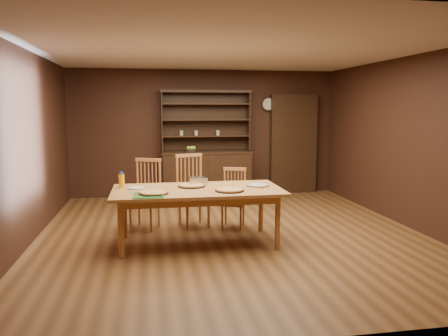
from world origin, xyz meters
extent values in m
plane|color=brown|center=(0.00, 0.00, 0.00)|extent=(6.00, 6.00, 0.00)
plane|color=beige|center=(0.00, 0.00, 2.60)|extent=(6.00, 6.00, 0.00)
plane|color=black|center=(0.00, 3.00, 1.30)|extent=(5.50, 0.00, 5.50)
plane|color=black|center=(0.00, -3.00, 1.30)|extent=(5.50, 0.00, 5.50)
plane|color=black|center=(-2.75, 0.00, 1.30)|extent=(0.00, 6.00, 6.00)
plane|color=black|center=(2.75, 0.00, 1.30)|extent=(0.00, 6.00, 6.00)
cube|color=#331D11|center=(0.00, 2.74, 0.45)|extent=(1.80, 0.50, 0.90)
cube|color=#331D11|center=(0.00, 2.74, 0.92)|extent=(1.84, 0.52, 0.04)
cube|color=#331D11|center=(0.00, 2.97, 1.55)|extent=(1.80, 0.02, 1.20)
cube|color=#331D11|center=(-0.89, 2.82, 1.55)|extent=(0.02, 0.32, 1.20)
cube|color=#331D11|center=(0.89, 2.82, 1.55)|extent=(0.02, 0.32, 1.20)
cube|color=#331D11|center=(0.00, 2.82, 2.15)|extent=(1.84, 0.34, 0.05)
cylinder|color=#A4A08B|center=(-0.50, 2.82, 1.31)|extent=(0.07, 0.07, 0.10)
cylinder|color=#A4A08B|center=(-0.20, 2.82, 1.31)|extent=(0.07, 0.07, 0.10)
cube|color=#331D11|center=(1.90, 2.90, 1.05)|extent=(1.00, 0.18, 2.10)
cylinder|color=#331D11|center=(1.35, 2.96, 1.90)|extent=(0.30, 0.04, 0.30)
cylinder|color=beige|center=(1.35, 2.94, 1.90)|extent=(0.24, 0.01, 0.24)
cube|color=#BB7241|center=(-0.53, -0.38, 0.73)|extent=(2.23, 1.12, 0.04)
cylinder|color=#BB7241|center=(-1.51, -0.81, 0.35)|extent=(0.07, 0.07, 0.71)
cylinder|color=#BB7241|center=(-1.51, 0.04, 0.35)|extent=(0.07, 0.07, 0.71)
cylinder|color=#BB7241|center=(0.45, -0.81, 0.35)|extent=(0.07, 0.07, 0.71)
cylinder|color=#BB7241|center=(0.45, 0.04, 0.35)|extent=(0.07, 0.07, 0.71)
cube|color=#C68344|center=(-1.24, 0.47, 0.44)|extent=(0.56, 0.55, 0.04)
cylinder|color=#C68344|center=(-1.45, 0.40, 0.21)|extent=(0.04, 0.04, 0.42)
cylinder|color=#C68344|center=(-1.33, 0.68, 0.21)|extent=(0.04, 0.04, 0.42)
cylinder|color=#C68344|center=(-1.15, 0.27, 0.21)|extent=(0.04, 0.04, 0.42)
cylinder|color=#C68344|center=(-1.03, 0.55, 0.21)|extent=(0.04, 0.04, 0.42)
cube|color=#C68344|center=(-1.17, 0.63, 1.03)|extent=(0.39, 0.20, 0.05)
cube|color=#C68344|center=(-0.50, 0.47, 0.47)|extent=(0.56, 0.55, 0.04)
cylinder|color=#C68344|center=(-0.62, 0.26, 0.22)|extent=(0.04, 0.04, 0.45)
cylinder|color=#C68344|center=(-0.71, 0.57, 0.22)|extent=(0.04, 0.04, 0.45)
cylinder|color=#C68344|center=(-0.28, 0.36, 0.22)|extent=(0.04, 0.04, 0.45)
cylinder|color=#C68344|center=(-0.38, 0.67, 0.22)|extent=(0.04, 0.04, 0.45)
cube|color=#C68344|center=(-0.55, 0.64, 1.09)|extent=(0.43, 0.16, 0.05)
cube|color=#C68344|center=(0.09, 0.33, 0.38)|extent=(0.47, 0.46, 0.04)
cylinder|color=#C68344|center=(-0.09, 0.26, 0.18)|extent=(0.03, 0.03, 0.36)
cylinder|color=#C68344|center=(0.01, 0.50, 0.18)|extent=(0.03, 0.03, 0.36)
cylinder|color=#C68344|center=(0.17, 0.15, 0.18)|extent=(0.03, 0.03, 0.36)
cylinder|color=#C68344|center=(0.27, 0.40, 0.18)|extent=(0.03, 0.03, 0.36)
cube|color=#C68344|center=(0.14, 0.47, 0.88)|extent=(0.34, 0.16, 0.05)
cylinder|color=black|center=(-1.11, -0.64, 0.76)|extent=(0.37, 0.37, 0.01)
cylinder|color=tan|center=(-1.11, -0.64, 0.77)|extent=(0.34, 0.34, 0.02)
torus|color=#BD8D43|center=(-1.11, -0.64, 0.77)|extent=(0.35, 0.35, 0.03)
cylinder|color=black|center=(-0.14, -0.62, 0.76)|extent=(0.38, 0.38, 0.01)
cylinder|color=tan|center=(-0.14, -0.62, 0.77)|extent=(0.35, 0.35, 0.02)
torus|color=#BD8D43|center=(-0.14, -0.62, 0.77)|extent=(0.36, 0.36, 0.03)
cylinder|color=black|center=(-0.59, -0.22, 0.76)|extent=(0.38, 0.38, 0.01)
cylinder|color=tan|center=(-0.59, -0.22, 0.77)|extent=(0.34, 0.34, 0.02)
torus|color=#BD8D43|center=(-0.59, -0.22, 0.77)|extent=(0.35, 0.35, 0.03)
cylinder|color=silver|center=(-1.33, -0.22, 0.76)|extent=(0.24, 0.24, 0.01)
torus|color=#3841A8|center=(-1.33, -0.22, 0.76)|extent=(0.24, 0.24, 0.01)
cylinder|color=silver|center=(0.32, -0.27, 0.76)|extent=(0.29, 0.29, 0.01)
torus|color=#3841A8|center=(0.32, -0.27, 0.76)|extent=(0.29, 0.29, 0.01)
cube|color=white|center=(-0.49, -0.04, 0.80)|extent=(0.26, 0.20, 0.10)
cylinder|color=#FFA90D|center=(-1.53, -0.12, 0.84)|extent=(0.08, 0.08, 0.18)
cylinder|color=#143BA4|center=(-1.53, -0.12, 0.95)|extent=(0.04, 0.04, 0.03)
cube|color=#B31425|center=(0.32, -0.36, 0.76)|extent=(0.28, 0.28, 0.01)
cube|color=#B31425|center=(0.26, -0.30, 0.76)|extent=(0.22, 0.22, 0.01)
cylinder|color=black|center=(-0.32, 2.69, 0.97)|extent=(0.26, 0.26, 0.06)
sphere|color=#91C133|center=(-0.37, 2.69, 1.02)|extent=(0.08, 0.08, 0.08)
sphere|color=#91C133|center=(-0.29, 2.72, 1.02)|extent=(0.08, 0.08, 0.08)
sphere|color=#91C133|center=(-0.32, 2.64, 1.02)|extent=(0.08, 0.08, 0.08)
sphere|color=#91C133|center=(-0.26, 2.67, 1.02)|extent=(0.08, 0.08, 0.08)
camera|label=1|loc=(-1.15, -6.06, 1.81)|focal=35.00mm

